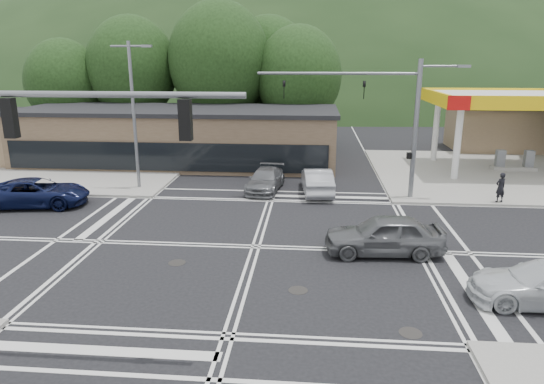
# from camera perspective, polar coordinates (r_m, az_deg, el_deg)

# --- Properties ---
(ground) EXTENTS (120.00, 120.00, 0.00)m
(ground) POSITION_cam_1_polar(r_m,az_deg,el_deg) (21.54, -1.92, -6.45)
(ground) COLOR black
(ground) RESTS_ON ground
(sidewalk_ne) EXTENTS (16.00, 16.00, 0.15)m
(sidewalk_ne) POSITION_cam_1_polar(r_m,az_deg,el_deg) (37.88, 24.19, 2.01)
(sidewalk_ne) COLOR gray
(sidewalk_ne) RESTS_ON ground
(sidewalk_nw) EXTENTS (16.00, 16.00, 0.15)m
(sidewalk_nw) POSITION_cam_1_polar(r_m,az_deg,el_deg) (39.74, -21.24, 2.91)
(sidewalk_nw) COLOR gray
(sidewalk_nw) RESTS_ON ground
(gas_station_canopy) EXTENTS (12.32, 8.34, 5.75)m
(gas_station_canopy) POSITION_cam_1_polar(r_m,az_deg,el_deg) (38.78, 27.35, 9.39)
(gas_station_canopy) COLOR silver
(gas_station_canopy) RESTS_ON ground
(convenience_store) EXTENTS (10.00, 6.00, 3.80)m
(convenience_store) POSITION_cam_1_polar(r_m,az_deg,el_deg) (48.54, 26.28, 6.68)
(convenience_store) COLOR #846B4F
(convenience_store) RESTS_ON ground
(commercial_row) EXTENTS (24.00, 8.00, 4.00)m
(commercial_row) POSITION_cam_1_polar(r_m,az_deg,el_deg) (38.74, -10.83, 6.29)
(commercial_row) COLOR brown
(commercial_row) RESTS_ON ground
(hill_north) EXTENTS (252.00, 126.00, 140.00)m
(hill_north) POSITION_cam_1_polar(r_m,az_deg,el_deg) (110.14, 3.70, 11.36)
(hill_north) COLOR #1D3316
(hill_north) RESTS_ON ground
(tree_n_a) EXTENTS (8.00, 8.00, 11.75)m
(tree_n_a) POSITION_cam_1_polar(r_m,az_deg,el_deg) (46.80, -16.12, 13.86)
(tree_n_a) COLOR #382619
(tree_n_a) RESTS_ON ground
(tree_n_b) EXTENTS (9.00, 9.00, 12.98)m
(tree_n_b) POSITION_cam_1_polar(r_m,az_deg,el_deg) (44.62, -6.19, 15.14)
(tree_n_b) COLOR #382619
(tree_n_b) RESTS_ON ground
(tree_n_c) EXTENTS (7.60, 7.60, 10.87)m
(tree_n_c) POSITION_cam_1_polar(r_m,az_deg,el_deg) (43.87, 3.13, 13.50)
(tree_n_c) COLOR #382619
(tree_n_c) RESTS_ON ground
(tree_n_d) EXTENTS (6.80, 6.80, 9.76)m
(tree_n_d) POSITION_cam_1_polar(r_m,az_deg,el_deg) (48.38, -23.23, 11.72)
(tree_n_d) COLOR #382619
(tree_n_d) RESTS_ON ground
(tree_n_e) EXTENTS (8.40, 8.40, 11.98)m
(tree_n_e) POSITION_cam_1_polar(r_m,az_deg,el_deg) (48.03, -0.39, 14.48)
(tree_n_e) COLOR #382619
(tree_n_e) RESTS_ON ground
(streetlight_nw) EXTENTS (2.50, 0.25, 9.00)m
(streetlight_nw) POSITION_cam_1_polar(r_m,az_deg,el_deg) (30.94, -15.89, 9.39)
(streetlight_nw) COLOR slate
(streetlight_nw) RESTS_ON ground
(signal_mast_ne) EXTENTS (11.65, 0.30, 8.00)m
(signal_mast_ne) POSITION_cam_1_polar(r_m,az_deg,el_deg) (28.54, 14.18, 9.08)
(signal_mast_ne) COLOR slate
(signal_mast_ne) RESTS_ON ground
(car_blue_west) EXTENTS (5.93, 3.40, 1.56)m
(car_blue_west) POSITION_cam_1_polar(r_m,az_deg,el_deg) (30.08, -25.97, -0.06)
(car_blue_west) COLOR #0B1234
(car_blue_west) RESTS_ON ground
(car_grey_center) EXTENTS (5.07, 2.26, 1.69)m
(car_grey_center) POSITION_cam_1_polar(r_m,az_deg,el_deg) (21.04, 13.04, -4.93)
(car_grey_center) COLOR #56585B
(car_grey_center) RESTS_ON ground
(car_queue_a) EXTENTS (2.10, 4.91, 1.57)m
(car_queue_a) POSITION_cam_1_polar(r_m,az_deg,el_deg) (29.73, 5.32, 1.32)
(car_queue_a) COLOR #A3A5AA
(car_queue_a) RESTS_ON ground
(car_queue_b) EXTENTS (1.82, 4.03, 1.34)m
(car_queue_b) POSITION_cam_1_polar(r_m,az_deg,el_deg) (38.86, 4.60, 4.56)
(car_queue_b) COLOR white
(car_queue_b) RESTS_ON ground
(car_northbound) EXTENTS (2.41, 4.84, 1.35)m
(car_northbound) POSITION_cam_1_polar(r_m,az_deg,el_deg) (30.28, -0.78, 1.44)
(car_northbound) COLOR #5D5F62
(car_northbound) RESTS_ON ground
(pedestrian) EXTENTS (0.73, 0.62, 1.71)m
(pedestrian) POSITION_cam_1_polar(r_m,az_deg,el_deg) (30.14, 25.29, 0.50)
(pedestrian) COLOR black
(pedestrian) RESTS_ON sidewalk_ne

